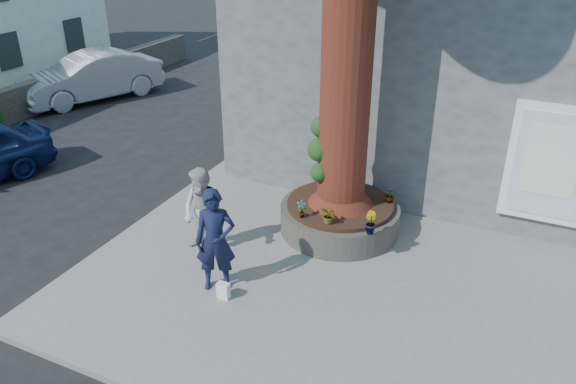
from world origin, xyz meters
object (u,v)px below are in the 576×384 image
at_px(planter, 340,216).
at_px(car_silver, 91,77).
at_px(man, 215,241).
at_px(woman, 203,212).

relative_size(planter, car_silver, 0.49).
relative_size(man, woman, 1.08).
xyz_separation_m(planter, car_silver, (-10.60, 4.84, 0.36)).
relative_size(planter, man, 1.29).
distance_m(planter, woman, 2.69).
bearing_deg(man, woman, 107.13).
height_order(planter, man, man).
bearing_deg(planter, woman, -137.41).
distance_m(man, woman, 1.12).
distance_m(planter, car_silver, 11.66).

